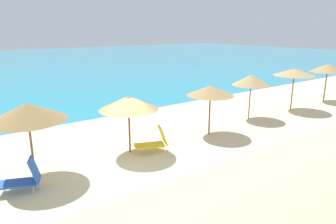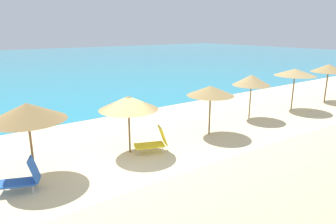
% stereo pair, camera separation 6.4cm
% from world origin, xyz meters
% --- Properties ---
extents(ground_plane, '(160.00, 160.00, 0.00)m').
position_xyz_m(ground_plane, '(0.00, 0.00, 0.00)').
color(ground_plane, beige).
extents(beach_umbrella_4, '(2.70, 2.70, 2.84)m').
position_xyz_m(beach_umbrella_4, '(-3.42, 1.02, 2.52)').
color(beach_umbrella_4, brown).
rests_on(beach_umbrella_4, ground_plane).
extents(beach_umbrella_5, '(2.57, 2.57, 2.57)m').
position_xyz_m(beach_umbrella_5, '(0.61, 1.02, 2.27)').
color(beach_umbrella_5, brown).
rests_on(beach_umbrella_5, ground_plane).
extents(beach_umbrella_6, '(2.41, 2.41, 2.57)m').
position_xyz_m(beach_umbrella_6, '(5.18, 0.73, 2.31)').
color(beach_umbrella_6, brown).
rests_on(beach_umbrella_6, ground_plane).
extents(beach_umbrella_7, '(2.26, 2.26, 2.72)m').
position_xyz_m(beach_umbrella_7, '(9.17, 1.38, 2.39)').
color(beach_umbrella_7, brown).
rests_on(beach_umbrella_7, ground_plane).
extents(beach_umbrella_8, '(2.68, 2.68, 2.80)m').
position_xyz_m(beach_umbrella_8, '(13.22, 1.08, 2.56)').
color(beach_umbrella_8, brown).
rests_on(beach_umbrella_8, ground_plane).
extents(beach_umbrella_9, '(2.49, 2.49, 2.82)m').
position_xyz_m(beach_umbrella_9, '(17.56, 1.04, 2.52)').
color(beach_umbrella_9, brown).
rests_on(beach_umbrella_9, ground_plane).
extents(lounge_chair_0, '(1.57, 1.14, 1.18)m').
position_xyz_m(lounge_chair_0, '(1.47, 0.38, 0.49)').
color(lounge_chair_0, yellow).
rests_on(lounge_chair_0, ground_plane).
extents(lounge_chair_1, '(1.46, 1.08, 1.17)m').
position_xyz_m(lounge_chair_1, '(-3.95, 0.15, 0.48)').
color(lounge_chair_1, blue).
rests_on(lounge_chair_1, ground_plane).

